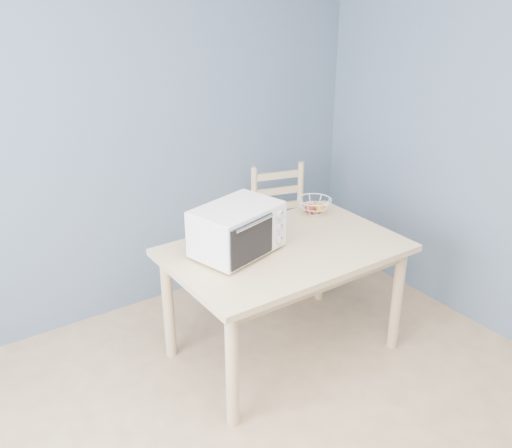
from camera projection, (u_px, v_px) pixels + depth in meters
room at (336, 276)px, 1.97m from camera, size 4.01×4.51×2.61m
dining_table at (285, 262)px, 3.46m from camera, size 1.40×0.90×0.75m
toaster_oven at (235, 230)px, 3.27m from camera, size 0.57×0.48×0.30m
fruit_basket at (314, 206)px, 3.87m from camera, size 0.30×0.30×0.11m
dining_chair at (284, 231)px, 4.32m from camera, size 0.54×0.54×0.94m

